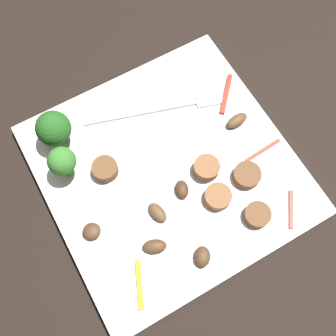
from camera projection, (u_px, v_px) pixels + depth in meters
ground_plane at (168, 172)px, 0.50m from camera, size 1.40×1.40×0.00m
plate at (168, 170)px, 0.50m from camera, size 0.29×0.29×0.02m
fork at (165, 108)px, 0.52m from camera, size 0.18×0.07×0.00m
broccoli_floret_0 at (54, 129)px, 0.47m from camera, size 0.04×0.04×0.05m
broccoli_floret_1 at (62, 162)px, 0.46m from camera, size 0.03×0.03×0.05m
sausage_slice_0 at (257, 215)px, 0.46m from camera, size 0.03×0.03×0.01m
sausage_slice_1 at (105, 169)px, 0.48m from camera, size 0.04×0.04×0.02m
sausage_slice_2 at (218, 197)px, 0.47m from camera, size 0.04×0.04×0.01m
sausage_slice_3 at (247, 175)px, 0.48m from camera, size 0.04×0.04×0.01m
sausage_slice_4 at (206, 168)px, 0.48m from camera, size 0.04×0.04×0.02m
mushroom_0 at (155, 246)px, 0.45m from camera, size 0.03×0.03×0.01m
mushroom_1 at (92, 231)px, 0.46m from camera, size 0.02×0.02×0.01m
mushroom_2 at (182, 189)px, 0.47m from camera, size 0.02×0.03×0.01m
mushroom_3 at (158, 212)px, 0.46m from camera, size 0.02×0.03×0.01m
mushroom_4 at (202, 257)px, 0.45m from camera, size 0.03×0.03×0.01m
mushroom_5 at (237, 120)px, 0.51m from camera, size 0.03×0.02×0.01m
pepper_strip_0 at (291, 209)px, 0.47m from camera, size 0.03×0.04×0.00m
pepper_strip_1 at (226, 94)px, 0.52m from camera, size 0.04×0.05×0.00m
pepper_strip_2 at (140, 284)px, 0.44m from camera, size 0.03×0.05×0.00m
pepper_strip_3 at (263, 151)px, 0.50m from camera, size 0.05×0.01×0.00m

